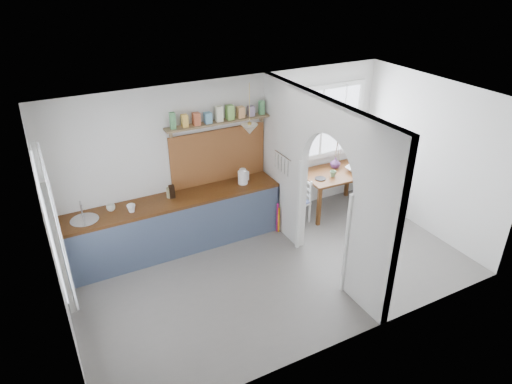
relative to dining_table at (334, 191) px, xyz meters
name	(u,v)px	position (x,y,z in m)	size (l,w,h in m)	color
floor	(276,271)	(-1.89, -1.15, -0.38)	(5.80, 3.20, 0.01)	slate
ceiling	(280,105)	(-1.89, -1.15, 2.22)	(5.80, 3.20, 0.01)	silver
walls	(278,196)	(-1.89, -1.15, 0.92)	(5.81, 3.21, 2.60)	silver
partition	(318,175)	(-1.19, -1.09, 1.07)	(0.12, 3.20, 2.60)	silver
kitchen_window	(51,226)	(-4.76, -1.15, 1.27)	(0.10, 1.16, 1.50)	white
nook_window	(322,122)	(-0.09, 0.41, 1.22)	(1.76, 0.10, 1.30)	white
counter	(174,223)	(-3.02, 0.18, 0.07)	(3.50, 0.60, 0.90)	#553214
sink	(85,221)	(-4.32, 0.15, 0.51)	(0.40, 0.40, 0.02)	#B8B8B9
backsplash	(219,156)	(-2.10, 0.43, 0.97)	(1.65, 0.03, 0.90)	brown
shelf	(219,118)	(-2.10, 0.34, 1.62)	(1.75, 0.20, 0.21)	#7F674A
pendant_lamp	(250,129)	(-1.74, 0.00, 1.50)	(0.26, 0.26, 0.16)	beige
utensil_rail	(283,155)	(-1.28, -0.25, 1.07)	(0.02, 0.02, 0.50)	#B8B8B9
dining_table	(334,191)	(0.00, 0.00, 0.00)	(1.23, 0.82, 0.77)	#553214
chair_left	(297,201)	(-0.85, -0.05, 0.02)	(0.37, 0.37, 0.81)	silver
chair_right	(373,177)	(0.92, 0.01, 0.08)	(0.43, 0.43, 0.94)	silver
kettle	(243,176)	(-1.80, 0.15, 0.65)	(0.22, 0.17, 0.26)	white
mug_a	(131,208)	(-3.66, 0.07, 0.57)	(0.13, 0.13, 0.12)	white
mug_b	(111,208)	(-3.92, 0.24, 0.57)	(0.13, 0.13, 0.10)	beige
knife_block	(172,192)	(-2.99, 0.24, 0.61)	(0.09, 0.12, 0.19)	black
jar	(170,193)	(-3.02, 0.24, 0.60)	(0.10, 0.10, 0.16)	#847E57
towel_magenta	(277,218)	(-1.31, -0.18, -0.11)	(0.02, 0.03, 0.54)	#D81778
towel_orange	(279,220)	(-1.31, -0.23, -0.13)	(0.02, 0.03, 0.47)	orange
bowl	(355,169)	(0.34, -0.12, 0.42)	(0.32, 0.32, 0.08)	white
table_cup	(333,174)	(-0.15, -0.12, 0.44)	(0.11, 0.11, 0.11)	#61835A
plate	(320,179)	(-0.41, -0.10, 0.39)	(0.19, 0.19, 0.02)	black
vase	(335,163)	(0.11, 0.17, 0.48)	(0.19, 0.19, 0.20)	#45234A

